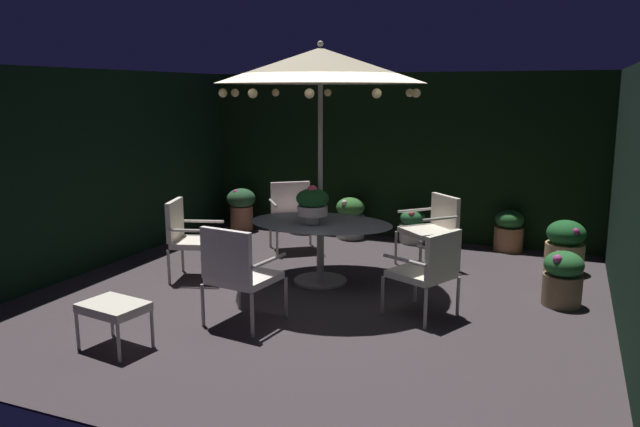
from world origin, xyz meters
TOP-DOWN VIEW (x-y plane):
  - ground_plane at (0.00, 0.00)m, footprint 6.84×6.56m
  - hedge_backdrop_rear at (0.00, 3.13)m, footprint 6.84×0.30m
  - hedge_backdrop_left at (-3.27, 0.00)m, footprint 0.30×6.56m
  - patio_dining_table at (-0.17, 0.37)m, footprint 1.78×1.24m
  - patio_umbrella at (-0.17, 0.37)m, footprint 2.45×2.45m
  - centerpiece_planter at (-0.19, 0.20)m, footprint 0.39×0.39m
  - patio_chair_north at (0.97, 1.55)m, footprint 0.87×0.87m
  - patio_chair_northeast at (-1.14, 1.68)m, footprint 0.86×0.85m
  - patio_chair_east at (-1.73, -0.10)m, footprint 0.74×0.71m
  - patio_chair_southeast at (-0.38, -1.26)m, footprint 0.71×0.70m
  - patio_chair_south at (1.32, -0.31)m, footprint 0.78×0.77m
  - ottoman_footrest at (-1.14, -2.17)m, footprint 0.63×0.50m
  - potted_plant_left_near at (0.40, 2.74)m, footprint 0.40×0.40m
  - potted_plant_right_near at (2.59, 0.61)m, footprint 0.42×0.42m
  - potted_plant_back_right at (1.82, 2.82)m, footprint 0.42×0.42m
  - potted_plant_right_far at (2.59, 1.96)m, footprint 0.49×0.49m
  - potted_plant_back_center at (-1.49, 2.78)m, footprint 0.50×0.50m
  - potted_plant_front_corner at (-2.47, 2.49)m, footprint 0.48×0.48m
  - potted_plant_left_far at (-0.60, 2.68)m, footprint 0.45×0.45m

SIDE VIEW (x-z plane):
  - ground_plane at x=0.00m, z-range -0.02..0.00m
  - potted_plant_left_near at x=0.40m, z-range 0.00..0.53m
  - potted_plant_back_center at x=-1.49m, z-range 0.00..0.58m
  - potted_plant_back_right at x=1.82m, z-range 0.00..0.60m
  - potted_plant_right_near at x=2.59m, z-range 0.01..0.61m
  - potted_plant_left_far at x=-0.60m, z-range 0.00..0.66m
  - potted_plant_right_far at x=2.59m, z-range 0.00..0.69m
  - ottoman_footrest at x=-1.14m, z-range 0.16..0.59m
  - potted_plant_front_corner at x=-2.47m, z-range 0.04..0.75m
  - patio_chair_south at x=1.32m, z-range 0.07..1.00m
  - patio_chair_east at x=-1.73m, z-range 0.07..1.06m
  - patio_chair_north at x=0.97m, z-range 0.09..1.05m
  - patio_chair_northeast at x=-1.14m, z-range 0.08..1.07m
  - patio_chair_southeast at x=-0.38m, z-range 0.07..1.09m
  - patio_dining_table at x=-0.17m, z-range 0.23..0.99m
  - centerpiece_planter at x=-0.19m, z-range 0.79..1.25m
  - hedge_backdrop_rear at x=0.00m, z-range 0.00..2.58m
  - hedge_backdrop_left at x=-3.27m, z-range 0.00..2.58m
  - patio_umbrella at x=-0.17m, z-range 1.15..4.02m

